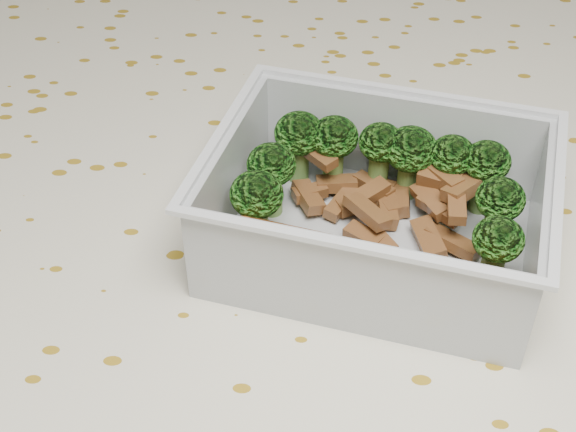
{
  "coord_description": "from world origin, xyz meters",
  "views": [
    {
      "loc": [
        0.03,
        -0.33,
        1.07
      ],
      "look_at": [
        0.01,
        0.01,
        0.78
      ],
      "focal_mm": 50.0,
      "sensor_mm": 36.0,
      "label": 1
    }
  ],
  "objects": [
    {
      "name": "lunch_container",
      "position": [
        0.06,
        0.01,
        0.78
      ],
      "size": [
        0.21,
        0.18,
        0.06
      ],
      "color": "silver",
      "rests_on": "tablecloth"
    },
    {
      "name": "dining_table",
      "position": [
        0.0,
        0.0,
        0.67
      ],
      "size": [
        1.4,
        0.9,
        0.75
      ],
      "color": "brown",
      "rests_on": "ground"
    },
    {
      "name": "broccoli_florets",
      "position": [
        0.06,
        0.04,
        0.79
      ],
      "size": [
        0.16,
        0.12,
        0.05
      ],
      "color": "#608C3F",
      "rests_on": "lunch_container"
    },
    {
      "name": "sausage",
      "position": [
        0.05,
        -0.03,
        0.78
      ],
      "size": [
        0.16,
        0.06,
        0.02
      ],
      "color": "#AE5929",
      "rests_on": "lunch_container"
    },
    {
      "name": "tablecloth",
      "position": [
        0.0,
        0.0,
        0.72
      ],
      "size": [
        1.46,
        0.96,
        0.19
      ],
      "color": "beige",
      "rests_on": "dining_table"
    },
    {
      "name": "meat_pile",
      "position": [
        0.07,
        0.03,
        0.77
      ],
      "size": [
        0.11,
        0.07,
        0.03
      ],
      "color": "brown",
      "rests_on": "lunch_container"
    }
  ]
}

